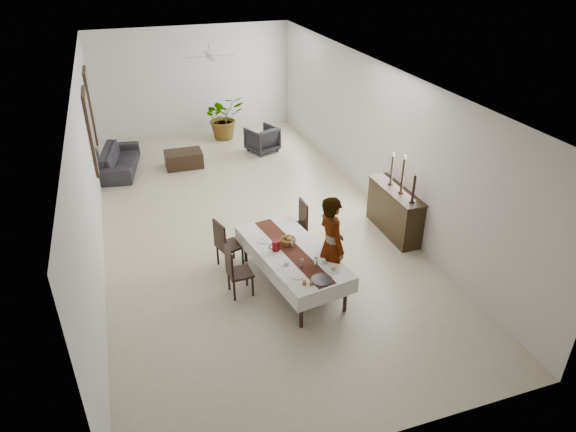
{
  "coord_description": "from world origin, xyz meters",
  "views": [
    {
      "loc": [
        -2.27,
        -9.67,
        5.51
      ],
      "look_at": [
        0.31,
        -2.02,
        1.05
      ],
      "focal_mm": 32.0,
      "sensor_mm": 36.0,
      "label": 1
    }
  ],
  "objects_px": {
    "dining_table_top": "(292,252)",
    "red_pitcher": "(276,245)",
    "woman": "(331,246)",
    "sofa": "(120,160)",
    "sideboard_body": "(394,212)"
  },
  "relations": [
    {
      "from": "sideboard_body",
      "to": "red_pitcher",
      "type": "bearing_deg",
      "value": -161.46
    },
    {
      "from": "dining_table_top",
      "to": "red_pitcher",
      "type": "xyz_separation_m",
      "value": [
        -0.26,
        0.1,
        0.13
      ]
    },
    {
      "from": "dining_table_top",
      "to": "red_pitcher",
      "type": "relative_size",
      "value": 12.0
    },
    {
      "from": "red_pitcher",
      "to": "sideboard_body",
      "type": "relative_size",
      "value": 0.12
    },
    {
      "from": "woman",
      "to": "sofa",
      "type": "xyz_separation_m",
      "value": [
        -3.22,
        6.58,
        -0.61
      ]
    },
    {
      "from": "red_pitcher",
      "to": "sideboard_body",
      "type": "distance_m",
      "value": 3.03
    },
    {
      "from": "woman",
      "to": "sofa",
      "type": "relative_size",
      "value": 0.88
    },
    {
      "from": "woman",
      "to": "sideboard_body",
      "type": "bearing_deg",
      "value": -60.02
    },
    {
      "from": "sideboard_body",
      "to": "sofa",
      "type": "distance_m",
      "value": 7.36
    },
    {
      "from": "woman",
      "to": "sofa",
      "type": "height_order",
      "value": "woman"
    },
    {
      "from": "sideboard_body",
      "to": "sofa",
      "type": "bearing_deg",
      "value": 135.52
    },
    {
      "from": "red_pitcher",
      "to": "sideboard_body",
      "type": "height_order",
      "value": "sideboard_body"
    },
    {
      "from": "red_pitcher",
      "to": "sofa",
      "type": "distance_m",
      "value": 6.58
    },
    {
      "from": "red_pitcher",
      "to": "sofa",
      "type": "xyz_separation_m",
      "value": [
        -2.39,
        6.11,
        -0.51
      ]
    },
    {
      "from": "sideboard_body",
      "to": "sofa",
      "type": "height_order",
      "value": "sideboard_body"
    }
  ]
}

